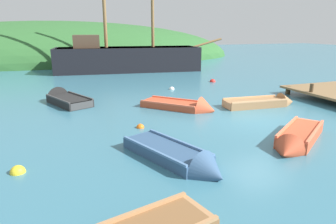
{
  "coord_description": "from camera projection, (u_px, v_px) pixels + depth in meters",
  "views": [
    {
      "loc": [
        -7.82,
        -9.98,
        3.7
      ],
      "look_at": [
        -3.44,
        1.94,
        0.21
      ],
      "focal_mm": 31.95,
      "sensor_mm": 36.0,
      "label": 1
    }
  ],
  "objects": [
    {
      "name": "buoy_orange",
      "position": [
        140.0,
        128.0,
        11.71
      ],
      "size": [
        0.31,
        0.31,
        0.31
      ],
      "primitive_type": "sphere",
      "color": "orange",
      "rests_on": "ground"
    },
    {
      "name": "shore_hill",
      "position": [
        58.0,
        59.0,
        39.45
      ],
      "size": [
        48.66,
        23.08,
        9.68
      ],
      "primitive_type": "ellipsoid",
      "color": "#2D602D",
      "rests_on": "ground"
    },
    {
      "name": "rowboat_near_dock",
      "position": [
        180.0,
        160.0,
        8.58
      ],
      "size": [
        2.34,
        3.8,
        1.08
      ],
      "rotation": [
        0.0,
        0.0,
        5.08
      ],
      "color": "#335175",
      "rests_on": "ground"
    },
    {
      "name": "rowboat_outer_right",
      "position": [
        297.0,
        140.0,
        10.05
      ],
      "size": [
        3.47,
        2.8,
        0.95
      ],
      "rotation": [
        0.0,
        0.0,
        3.74
      ],
      "color": "#C64C2D",
      "rests_on": "ground"
    },
    {
      "name": "buoy_red",
      "position": [
        213.0,
        82.0,
        22.03
      ],
      "size": [
        0.43,
        0.43,
        0.43
      ],
      "primitive_type": "sphere",
      "color": "red",
      "rests_on": "ground"
    },
    {
      "name": "sailing_ship",
      "position": [
        127.0,
        61.0,
        27.67
      ],
      "size": [
        15.76,
        5.2,
        13.9
      ],
      "rotation": [
        0.0,
        0.0,
        -0.12
      ],
      "color": "black",
      "rests_on": "ground"
    },
    {
      "name": "rowboat_far",
      "position": [
        264.0,
        103.0,
        15.03
      ],
      "size": [
        3.85,
        1.32,
        0.98
      ],
      "rotation": [
        0.0,
        0.0,
        6.2
      ],
      "color": "#9E7047",
      "rests_on": "ground"
    },
    {
      "name": "buoy_yellow",
      "position": [
        18.0,
        173.0,
        8.02
      ],
      "size": [
        0.4,
        0.4,
        0.4
      ],
      "primitive_type": "sphere",
      "color": "yellow",
      "rests_on": "ground"
    },
    {
      "name": "rowboat_outer_left",
      "position": [
        185.0,
        107.0,
        14.43
      ],
      "size": [
        3.4,
        3.52,
        1.2
      ],
      "rotation": [
        0.0,
        0.0,
        5.46
      ],
      "color": "#C64C2D",
      "rests_on": "ground"
    },
    {
      "name": "ground_plane",
      "position": [
        260.0,
        121.0,
        12.61
      ],
      "size": [
        120.0,
        120.0,
        0.0
      ],
      "primitive_type": "plane",
      "color": "teal"
    },
    {
      "name": "rowboat_center",
      "position": [
        64.0,
        100.0,
        15.72
      ],
      "size": [
        2.49,
        3.59,
        1.23
      ],
      "rotation": [
        0.0,
        0.0,
        1.98
      ],
      "color": "black",
      "rests_on": "ground"
    },
    {
      "name": "buoy_white",
      "position": [
        172.0,
        89.0,
        19.27
      ],
      "size": [
        0.35,
        0.35,
        0.35
      ],
      "primitive_type": "sphere",
      "color": "white",
      "rests_on": "ground"
    }
  ]
}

